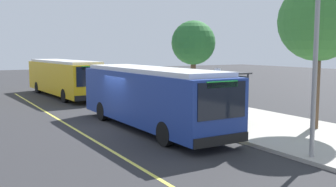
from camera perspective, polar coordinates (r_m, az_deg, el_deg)
ground_plane at (r=19.61m, az=-6.96°, el=-4.78°), size 120.00×120.00×0.00m
sidewalk_curb at (r=22.60m, az=7.17°, el=-3.09°), size 44.00×6.40×0.15m
lane_stripe_center at (r=18.87m, az=-13.13°, el=-5.34°), size 36.00×0.14×0.01m
transit_bus_main at (r=18.65m, az=-2.64°, el=-0.29°), size 11.00×2.76×2.95m
transit_bus_second at (r=32.67m, az=-15.06°, el=2.40°), size 12.14×3.17×2.95m
bus_shelter at (r=21.35m, az=8.01°, el=1.32°), size 2.90×1.60×2.48m
waiting_bench at (r=21.40m, az=7.64°, el=-2.13°), size 1.60×0.48×0.95m
route_sign_post at (r=18.42m, az=7.28°, el=0.64°), size 0.44×0.08×2.80m
street_tree_near_shelter at (r=27.03m, az=3.75°, el=7.38°), size 3.05×3.05×5.66m
street_tree_upstreet at (r=19.18m, az=21.23°, el=9.82°), size 3.65×3.65×6.78m
utility_pole at (r=13.93m, az=20.80°, el=4.17°), size 0.16×0.16×6.40m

